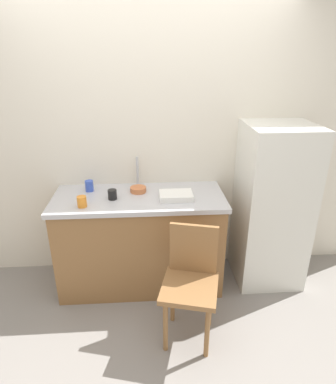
% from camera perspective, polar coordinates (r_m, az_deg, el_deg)
% --- Properties ---
extents(ground_plane, '(8.00, 8.00, 0.00)m').
position_cam_1_polar(ground_plane, '(2.85, -2.65, -22.91)').
color(ground_plane, gray).
extents(back_wall, '(4.80, 0.10, 2.67)m').
position_cam_1_polar(back_wall, '(3.06, -3.60, 9.59)').
color(back_wall, silver).
rests_on(back_wall, ground_plane).
extents(cabinet_base, '(1.44, 0.60, 0.86)m').
position_cam_1_polar(cabinet_base, '(3.09, -4.74, -8.62)').
color(cabinet_base, olive).
rests_on(cabinet_base, ground_plane).
extents(countertop, '(1.48, 0.64, 0.04)m').
position_cam_1_polar(countertop, '(2.88, -5.03, -1.02)').
color(countertop, '#B7B7BC').
rests_on(countertop, cabinet_base).
extents(faucet, '(0.02, 0.02, 0.28)m').
position_cam_1_polar(faucet, '(3.06, -5.27, 3.60)').
color(faucet, '#B7B7BC').
rests_on(faucet, countertop).
extents(refrigerator, '(0.59, 0.57, 1.50)m').
position_cam_1_polar(refrigerator, '(3.16, 17.45, -2.40)').
color(refrigerator, silver).
rests_on(refrigerator, ground_plane).
extents(chair, '(0.49, 0.49, 0.89)m').
position_cam_1_polar(chair, '(2.53, 3.94, -14.80)').
color(chair, olive).
rests_on(chair, ground_plane).
extents(dish_tray, '(0.28, 0.20, 0.05)m').
position_cam_1_polar(dish_tray, '(2.80, 1.39, -0.63)').
color(dish_tray, white).
rests_on(dish_tray, countertop).
extents(terracotta_bowl, '(0.14, 0.14, 0.04)m').
position_cam_1_polar(terracotta_bowl, '(2.95, -5.16, 0.43)').
color(terracotta_bowl, '#C67042').
rests_on(terracotta_bowl, countertop).
extents(cup_blue, '(0.07, 0.07, 0.10)m').
position_cam_1_polar(cup_blue, '(3.02, -13.40, 1.03)').
color(cup_blue, blue).
rests_on(cup_blue, countertop).
extents(cup_orange, '(0.08, 0.08, 0.09)m').
position_cam_1_polar(cup_orange, '(2.74, -14.62, -1.62)').
color(cup_orange, orange).
rests_on(cup_orange, countertop).
extents(cup_black, '(0.08, 0.08, 0.08)m').
position_cam_1_polar(cup_black, '(2.82, -9.56, -0.43)').
color(cup_black, black).
rests_on(cup_black, countertop).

